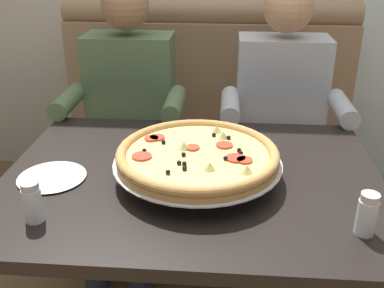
# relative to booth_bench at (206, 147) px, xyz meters

# --- Properties ---
(booth_bench) EXTENTS (1.55, 0.78, 1.13)m
(booth_bench) POSITION_rel_booth_bench_xyz_m (0.00, 0.00, 0.00)
(booth_bench) COLOR #937556
(booth_bench) RESTS_ON ground_plane
(dining_table) EXTENTS (1.19, 0.90, 0.74)m
(dining_table) POSITION_rel_booth_bench_xyz_m (0.00, -0.92, 0.25)
(dining_table) COLOR black
(dining_table) RESTS_ON ground_plane
(diner_left) EXTENTS (0.54, 0.64, 1.27)m
(diner_left) POSITION_rel_booth_bench_xyz_m (-0.35, -0.27, 0.31)
(diner_left) COLOR #2D3342
(diner_left) RESTS_ON ground_plane
(diner_right) EXTENTS (0.54, 0.64, 1.27)m
(diner_right) POSITION_rel_booth_bench_xyz_m (0.35, -0.27, 0.31)
(diner_right) COLOR #2D3342
(diner_right) RESTS_ON ground_plane
(pizza) EXTENTS (0.52, 0.52, 0.11)m
(pizza) POSITION_rel_booth_bench_xyz_m (0.02, -0.94, 0.41)
(pizza) COLOR silver
(pizza) RESTS_ON dining_table
(shaker_pepper_flakes) EXTENTS (0.05, 0.05, 0.11)m
(shaker_pepper_flakes) POSITION_rel_booth_bench_xyz_m (-0.39, -1.20, 0.39)
(shaker_pepper_flakes) COLOR white
(shaker_pepper_flakes) RESTS_ON dining_table
(shaker_parmesan) EXTENTS (0.05, 0.05, 0.11)m
(shaker_parmesan) POSITION_rel_booth_bench_xyz_m (0.46, -1.19, 0.39)
(shaker_parmesan) COLOR white
(shaker_parmesan) RESTS_ON dining_table
(plate_near_left) EXTENTS (0.21, 0.21, 0.02)m
(plate_near_left) POSITION_rel_booth_bench_xyz_m (-0.43, -0.97, 0.35)
(plate_near_left) COLOR white
(plate_near_left) RESTS_ON dining_table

